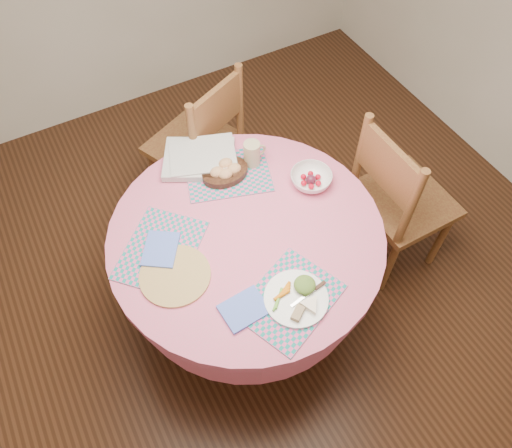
{
  "coord_description": "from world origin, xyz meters",
  "views": [
    {
      "loc": [
        -0.57,
        -1.13,
        2.57
      ],
      "look_at": [
        0.05,
        0.0,
        0.78
      ],
      "focal_mm": 35.0,
      "sensor_mm": 36.0,
      "label": 1
    }
  ],
  "objects_px": {
    "dinner_plate": "(299,298)",
    "latte_mug": "(252,153)",
    "chair_right": "(397,199)",
    "wicker_trivet": "(175,275)",
    "fruit_bowl": "(311,179)",
    "chair_back": "(201,143)",
    "bread_bowl": "(225,171)",
    "dining_table": "(247,256)"
  },
  "relations": [
    {
      "from": "dinner_plate",
      "to": "fruit_bowl",
      "type": "bearing_deg",
      "value": 52.98
    },
    {
      "from": "dining_table",
      "to": "chair_back",
      "type": "height_order",
      "value": "chair_back"
    },
    {
      "from": "chair_right",
      "to": "wicker_trivet",
      "type": "height_order",
      "value": "chair_right"
    },
    {
      "from": "dining_table",
      "to": "latte_mug",
      "type": "xyz_separation_m",
      "value": [
        0.22,
        0.35,
        0.26
      ]
    },
    {
      "from": "wicker_trivet",
      "to": "fruit_bowl",
      "type": "height_order",
      "value": "fruit_bowl"
    },
    {
      "from": "chair_right",
      "to": "chair_back",
      "type": "relative_size",
      "value": 1.02
    },
    {
      "from": "dinner_plate",
      "to": "latte_mug",
      "type": "distance_m",
      "value": 0.77
    },
    {
      "from": "latte_mug",
      "to": "fruit_bowl",
      "type": "relative_size",
      "value": 0.52
    },
    {
      "from": "chair_right",
      "to": "wicker_trivet",
      "type": "bearing_deg",
      "value": 89.35
    },
    {
      "from": "chair_right",
      "to": "bread_bowl",
      "type": "relative_size",
      "value": 4.43
    },
    {
      "from": "dinner_plate",
      "to": "bread_bowl",
      "type": "distance_m",
      "value": 0.74
    },
    {
      "from": "wicker_trivet",
      "to": "dinner_plate",
      "type": "bearing_deg",
      "value": -41.27
    },
    {
      "from": "chair_back",
      "to": "chair_right",
      "type": "bearing_deg",
      "value": 104.82
    },
    {
      "from": "chair_right",
      "to": "latte_mug",
      "type": "xyz_separation_m",
      "value": [
        -0.64,
        0.41,
        0.29
      ]
    },
    {
      "from": "chair_right",
      "to": "dining_table",
      "type": "bearing_deg",
      "value": 85.69
    },
    {
      "from": "dinner_plate",
      "to": "fruit_bowl",
      "type": "distance_m",
      "value": 0.63
    },
    {
      "from": "dining_table",
      "to": "dinner_plate",
      "type": "relative_size",
      "value": 4.73
    },
    {
      "from": "chair_back",
      "to": "wicker_trivet",
      "type": "bearing_deg",
      "value": 35.45
    },
    {
      "from": "chair_back",
      "to": "latte_mug",
      "type": "distance_m",
      "value": 0.56
    },
    {
      "from": "latte_mug",
      "to": "wicker_trivet",
      "type": "bearing_deg",
      "value": -145.53
    },
    {
      "from": "dinner_plate",
      "to": "latte_mug",
      "type": "height_order",
      "value": "latte_mug"
    },
    {
      "from": "dining_table",
      "to": "chair_right",
      "type": "distance_m",
      "value": 0.86
    },
    {
      "from": "chair_right",
      "to": "dinner_plate",
      "type": "bearing_deg",
      "value": 111.71
    },
    {
      "from": "dining_table",
      "to": "fruit_bowl",
      "type": "xyz_separation_m",
      "value": [
        0.4,
        0.1,
        0.22
      ]
    },
    {
      "from": "chair_right",
      "to": "bread_bowl",
      "type": "bearing_deg",
      "value": 62.69
    },
    {
      "from": "dinner_plate",
      "to": "chair_back",
      "type": "bearing_deg",
      "value": 84.65
    },
    {
      "from": "chair_back",
      "to": "fruit_bowl",
      "type": "bearing_deg",
      "value": 85.79
    },
    {
      "from": "wicker_trivet",
      "to": "dining_table",
      "type": "bearing_deg",
      "value": 8.3
    },
    {
      "from": "fruit_bowl",
      "to": "chair_back",
      "type": "bearing_deg",
      "value": 110.25
    },
    {
      "from": "chair_back",
      "to": "bread_bowl",
      "type": "height_order",
      "value": "chair_back"
    },
    {
      "from": "chair_back",
      "to": "dining_table",
      "type": "bearing_deg",
      "value": 55.8
    },
    {
      "from": "dining_table",
      "to": "chair_right",
      "type": "height_order",
      "value": "chair_right"
    },
    {
      "from": "wicker_trivet",
      "to": "latte_mug",
      "type": "distance_m",
      "value": 0.72
    },
    {
      "from": "bread_bowl",
      "to": "latte_mug",
      "type": "distance_m",
      "value": 0.16
    },
    {
      "from": "chair_back",
      "to": "bread_bowl",
      "type": "bearing_deg",
      "value": 57.11
    },
    {
      "from": "chair_right",
      "to": "dinner_plate",
      "type": "relative_size",
      "value": 3.89
    },
    {
      "from": "chair_back",
      "to": "dinner_plate",
      "type": "height_order",
      "value": "chair_back"
    },
    {
      "from": "bread_bowl",
      "to": "chair_right",
      "type": "bearing_deg",
      "value": -26.94
    },
    {
      "from": "chair_right",
      "to": "bread_bowl",
      "type": "height_order",
      "value": "chair_right"
    },
    {
      "from": "latte_mug",
      "to": "bread_bowl",
      "type": "bearing_deg",
      "value": -176.89
    },
    {
      "from": "chair_back",
      "to": "bread_bowl",
      "type": "relative_size",
      "value": 4.35
    },
    {
      "from": "chair_right",
      "to": "wicker_trivet",
      "type": "relative_size",
      "value": 3.4
    }
  ]
}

